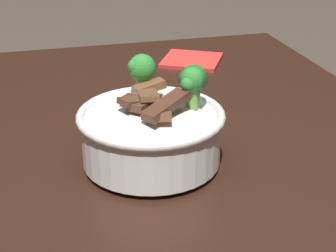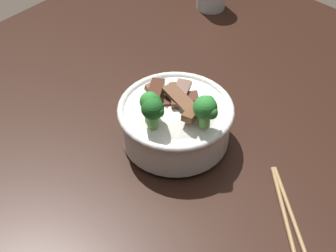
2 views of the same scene
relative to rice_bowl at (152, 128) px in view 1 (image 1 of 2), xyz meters
name	(u,v)px [view 1 (image 1 of 2)]	position (x,y,z in m)	size (l,w,h in m)	color
dining_table	(100,234)	(0.02, 0.08, -0.17)	(1.17, 1.05, 0.76)	black
rice_bowl	(152,128)	(0.00, 0.00, 0.00)	(0.20, 0.20, 0.14)	white
chopsticks_pair	(125,97)	(0.25, -0.01, -0.05)	(0.17, 0.16, 0.01)	#9E7A4C
folded_napkin	(192,60)	(0.42, -0.19, -0.05)	(0.12, 0.12, 0.01)	red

